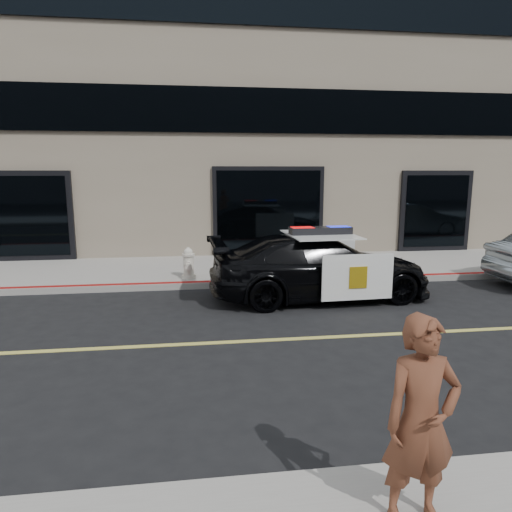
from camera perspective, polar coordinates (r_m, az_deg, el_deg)
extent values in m
plane|color=black|center=(8.20, 16.60, -9.36)|extent=(120.00, 120.00, 0.00)
cube|color=gray|center=(12.96, 7.14, -1.34)|extent=(60.00, 3.50, 0.15)
cube|color=#756856|center=(18.10, 3.08, 20.96)|extent=(60.00, 7.00, 12.00)
imported|color=black|center=(9.97, 7.95, -1.34)|extent=(2.38, 4.95, 1.39)
cube|color=white|center=(9.23, 12.60, -2.60)|extent=(1.48, 0.10, 0.92)
cube|color=white|center=(11.05, 8.62, -0.32)|extent=(1.48, 0.10, 0.92)
cube|color=white|center=(9.85, 8.06, 2.67)|extent=(1.46, 1.72, 0.02)
cube|color=gold|center=(9.21, 12.67, -2.64)|extent=(0.37, 0.03, 0.44)
cube|color=black|center=(9.84, 8.07, 3.14)|extent=(1.34, 0.41, 0.16)
cube|color=red|center=(9.72, 5.81, 3.17)|extent=(0.48, 0.32, 0.15)
cube|color=#0C19CC|center=(9.98, 10.28, 3.24)|extent=(0.48, 0.32, 0.15)
cylinder|color=silver|center=(11.31, -8.39, -2.54)|extent=(0.35, 0.35, 0.08)
cylinder|color=silver|center=(11.25, -8.42, -1.15)|extent=(0.25, 0.25, 0.48)
cylinder|color=silver|center=(11.20, -8.46, 0.15)|extent=(0.30, 0.30, 0.06)
sphere|color=silver|center=(11.19, -8.47, 0.44)|extent=(0.22, 0.22, 0.22)
cylinder|color=silver|center=(11.18, -8.48, 0.93)|extent=(0.07, 0.07, 0.07)
cylinder|color=silver|center=(11.40, -8.42, -0.66)|extent=(0.13, 0.12, 0.13)
cylinder|color=silver|center=(11.08, -8.44, -0.98)|extent=(0.13, 0.12, 0.13)
cylinder|color=silver|center=(11.06, -8.43, -1.36)|extent=(0.16, 0.14, 0.16)
imported|color=brown|center=(3.71, 19.93, -18.87)|extent=(0.61, 0.42, 1.60)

